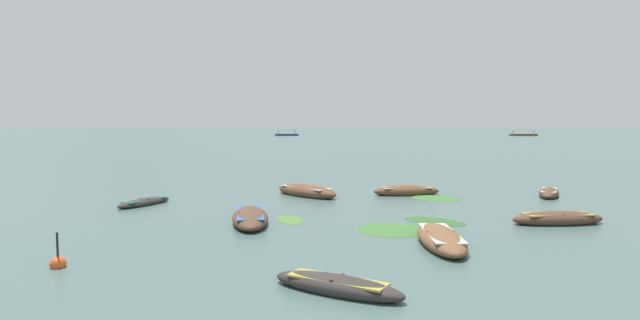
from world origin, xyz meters
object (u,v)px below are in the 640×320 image
(ferry_0, at_px, (287,135))
(ferry_1, at_px, (523,135))
(rowboat_3, at_px, (407,191))
(rowboat_5, at_px, (250,218))
(rowboat_0, at_px, (306,191))
(mooring_buoy, at_px, (58,264))
(rowboat_10, at_px, (549,193))
(rowboat_7, at_px, (558,219))
(rowboat_6, at_px, (144,202))
(rowboat_9, at_px, (441,239))
(rowboat_8, at_px, (337,286))

(ferry_0, distance_m, ferry_1, 92.91)
(rowboat_3, distance_m, rowboat_5, 11.22)
(rowboat_0, relative_size, mooring_buoy, 3.86)
(rowboat_10, bearing_deg, ferry_0, 101.97)
(rowboat_10, height_order, ferry_1, ferry_1)
(rowboat_7, bearing_deg, rowboat_10, 70.98)
(mooring_buoy, bearing_deg, ferry_1, 67.94)
(rowboat_7, distance_m, ferry_1, 190.56)
(rowboat_10, bearing_deg, rowboat_6, -168.38)
(rowboat_3, height_order, rowboat_10, rowboat_3)
(rowboat_3, bearing_deg, rowboat_9, -91.13)
(rowboat_7, height_order, rowboat_9, rowboat_9)
(rowboat_0, bearing_deg, rowboat_5, -101.37)
(ferry_0, bearing_deg, rowboat_8, -82.51)
(rowboat_0, height_order, rowboat_5, rowboat_0)
(ferry_0, bearing_deg, rowboat_7, -79.43)
(rowboat_0, bearing_deg, rowboat_6, -153.91)
(rowboat_3, distance_m, rowboat_8, 17.24)
(ferry_0, relative_size, ferry_1, 0.89)
(rowboat_7, relative_size, rowboat_8, 1.13)
(rowboat_7, bearing_deg, rowboat_5, -177.78)
(rowboat_7, bearing_deg, rowboat_6, 168.66)
(rowboat_5, xyz_separation_m, mooring_buoy, (-4.04, -6.67, -0.10))
(rowboat_6, distance_m, rowboat_7, 18.79)
(rowboat_3, relative_size, rowboat_9, 0.89)
(rowboat_9, distance_m, mooring_buoy, 11.52)
(rowboat_5, distance_m, rowboat_7, 12.32)
(rowboat_3, distance_m, rowboat_10, 7.85)
(rowboat_6, relative_size, rowboat_9, 0.77)
(rowboat_10, xyz_separation_m, mooring_buoy, (-19.13, -15.20, -0.07))
(rowboat_9, distance_m, rowboat_10, 14.41)
(rowboat_10, xyz_separation_m, ferry_1, (57.07, 172.86, 0.27))
(rowboat_10, bearing_deg, rowboat_0, -177.53)
(rowboat_7, distance_m, rowboat_10, 8.52)
(rowboat_6, xyz_separation_m, ferry_0, (-14.55, 173.05, 0.31))
(rowboat_7, distance_m, mooring_buoy, 17.84)
(rowboat_8, bearing_deg, rowboat_5, 114.10)
(rowboat_5, bearing_deg, rowboat_6, 145.70)
(mooring_buoy, bearing_deg, rowboat_9, 16.48)
(rowboat_8, bearing_deg, rowboat_9, 56.14)
(rowboat_6, xyz_separation_m, mooring_buoy, (2.07, -10.84, -0.03))
(rowboat_7, height_order, rowboat_10, rowboat_7)
(rowboat_0, relative_size, rowboat_3, 1.10)
(rowboat_6, xyz_separation_m, ferry_1, (78.27, 177.22, 0.31))
(rowboat_3, distance_m, rowboat_9, 11.98)
(mooring_buoy, bearing_deg, rowboat_5, 58.79)
(rowboat_0, distance_m, ferry_1, 187.25)
(ferry_0, xyz_separation_m, ferry_1, (92.82, 4.18, -0.00))
(rowboat_8, height_order, ferry_1, ferry_1)
(rowboat_5, relative_size, rowboat_6, 1.42)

